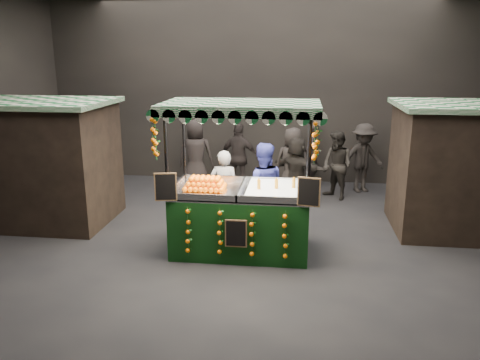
# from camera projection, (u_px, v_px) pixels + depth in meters

# --- Properties ---
(ground) EXTENTS (12.00, 12.00, 0.00)m
(ground) POSITION_uv_depth(u_px,v_px,m) (242.00, 248.00, 9.03)
(ground) COLOR black
(ground) RESTS_ON ground
(market_hall) EXTENTS (12.10, 10.10, 5.05)m
(market_hall) POSITION_uv_depth(u_px,v_px,m) (242.00, 63.00, 8.15)
(market_hall) COLOR black
(market_hall) RESTS_ON ground
(neighbour_stall_left) EXTENTS (3.00, 2.20, 2.60)m
(neighbour_stall_left) POSITION_uv_depth(u_px,v_px,m) (42.00, 162.00, 10.18)
(neighbour_stall_left) COLOR black
(neighbour_stall_left) RESTS_ON ground
(neighbour_stall_right) EXTENTS (3.00, 2.20, 2.60)m
(neighbour_stall_right) POSITION_uv_depth(u_px,v_px,m) (469.00, 168.00, 9.59)
(neighbour_stall_right) COLOR black
(neighbour_stall_right) RESTS_ON ground
(juice_stall) EXTENTS (2.82, 1.66, 2.73)m
(juice_stall) POSITION_uv_depth(u_px,v_px,m) (241.00, 208.00, 8.64)
(juice_stall) COLOR black
(juice_stall) RESTS_ON ground
(vendor_grey) EXTENTS (0.61, 0.41, 1.65)m
(vendor_grey) POSITION_uv_depth(u_px,v_px,m) (224.00, 190.00, 9.85)
(vendor_grey) COLOR gray
(vendor_grey) RESTS_ON ground
(vendor_blue) EXTENTS (0.97, 0.80, 1.84)m
(vendor_blue) POSITION_uv_depth(u_px,v_px,m) (262.00, 188.00, 9.61)
(vendor_blue) COLOR navy
(vendor_blue) RESTS_ON ground
(shopper_0) EXTENTS (0.65, 0.45, 1.72)m
(shopper_0) POSITION_uv_depth(u_px,v_px,m) (72.00, 173.00, 11.05)
(shopper_0) COLOR black
(shopper_0) RESTS_ON ground
(shopper_1) EXTENTS (1.03, 1.04, 1.69)m
(shopper_1) POSITION_uv_depth(u_px,v_px,m) (337.00, 166.00, 11.82)
(shopper_1) COLOR black
(shopper_1) RESTS_ON ground
(shopper_2) EXTENTS (1.13, 0.66, 1.81)m
(shopper_2) POSITION_uv_depth(u_px,v_px,m) (239.00, 157.00, 12.47)
(shopper_2) COLOR #292322
(shopper_2) RESTS_ON ground
(shopper_3) EXTENTS (1.33, 1.08, 1.79)m
(shopper_3) POSITION_uv_depth(u_px,v_px,m) (363.00, 158.00, 12.43)
(shopper_3) COLOR black
(shopper_3) RESTS_ON ground
(shopper_4) EXTENTS (0.97, 0.67, 1.88)m
(shopper_4) POSITION_uv_depth(u_px,v_px,m) (196.00, 155.00, 12.61)
(shopper_4) COLOR black
(shopper_4) RESTS_ON ground
(shopper_5) EXTENTS (1.48, 1.25, 1.60)m
(shopper_5) POSITION_uv_depth(u_px,v_px,m) (296.00, 169.00, 11.64)
(shopper_5) COLOR black
(shopper_5) RESTS_ON ground
(shopper_6) EXTENTS (0.43, 0.64, 1.72)m
(shopper_6) POSITION_uv_depth(u_px,v_px,m) (311.00, 154.00, 13.05)
(shopper_6) COLOR black
(shopper_6) RESTS_ON ground
(shopper_7) EXTENTS (0.97, 0.73, 1.79)m
(shopper_7) POSITION_uv_depth(u_px,v_px,m) (292.00, 163.00, 11.83)
(shopper_7) COLOR #282321
(shopper_7) RESTS_ON ground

